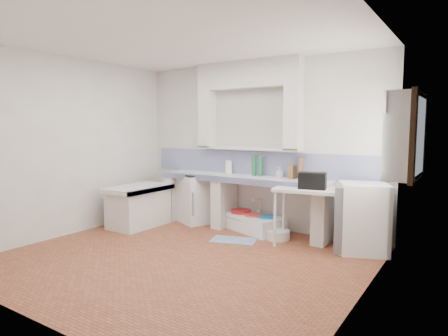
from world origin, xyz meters
The scene contains 36 objects.
floor centered at (0.00, 0.00, 0.00)m, with size 4.50×4.50×0.00m, color #954F32.
ceiling centered at (0.00, 0.00, 2.80)m, with size 4.50×4.50×0.00m, color white.
wall_back centered at (0.00, 2.00, 1.40)m, with size 4.50×4.50×0.00m, color white.
wall_front centered at (0.00, -2.00, 1.40)m, with size 4.50×4.50×0.00m, color white.
wall_left centered at (-2.25, 0.00, 1.40)m, with size 4.50×4.50×0.00m, color white.
wall_right centered at (2.25, 0.00, 1.40)m, with size 4.50×4.50×0.00m, color white.
alcove_mass centered at (-0.10, 1.88, 2.58)m, with size 1.90×0.25×0.45m, color white.
window_frame centered at (2.42, 1.20, 1.60)m, with size 0.35×0.86×1.06m, color #3B2412.
lace_valance centered at (2.28, 1.20, 1.98)m, with size 0.01×0.84×0.24m, color white.
counter_slab centered at (-0.10, 1.70, 0.86)m, with size 3.00×0.60×0.08m, color white.
counter_lip centered at (-0.10, 1.42, 0.86)m, with size 3.00×0.04×0.10m, color navy.
counter_pier_left centered at (-1.50, 1.70, 0.41)m, with size 0.20×0.55×0.82m, color white.
counter_pier_mid centered at (-0.45, 1.70, 0.41)m, with size 0.20×0.55×0.82m, color white.
counter_pier_right centered at (1.30, 1.70, 0.41)m, with size 0.20×0.55×0.82m, color white.
peninsula_top centered at (-1.70, 0.90, 0.66)m, with size 0.70×1.10×0.08m, color white.
peninsula_base centered at (-1.70, 0.90, 0.31)m, with size 0.60×1.00×0.62m, color white.
peninsula_lip centered at (-1.37, 0.90, 0.66)m, with size 0.04×1.10×0.10m, color navy.
backsplash centered at (0.00, 1.99, 1.10)m, with size 4.27×0.03×0.40m, color navy.
stove centered at (-1.04, 1.70, 0.43)m, with size 0.60×0.58×0.85m, color white.
sink centered at (0.14, 1.71, 0.12)m, with size 1.00×0.54×0.24m, color white.
side_table centered at (1.21, 1.41, 0.42)m, with size 1.01×0.56×0.04m, color white.
fridge centered at (1.90, 1.58, 0.47)m, with size 0.61×0.61×0.95m, color white.
bucket_red centered at (-0.13, 1.72, 0.16)m, with size 0.34×0.34×0.32m, color #AF191D.
bucket_orange centered at (0.15, 1.64, 0.15)m, with size 0.32×0.32×0.30m, color #C7402B.
bucket_blue centered at (0.37, 1.66, 0.15)m, with size 0.31×0.31×0.29m, color blue.
basin_white centered at (0.67, 1.48, 0.07)m, with size 0.36×0.36×0.14m, color white.
water_bottle_a centered at (0.01, 1.82, 0.15)m, with size 0.08×0.08×0.30m, color silver.
water_bottle_b centered at (0.14, 1.85, 0.16)m, with size 0.09×0.09×0.33m, color silver.
black_bag centered at (1.24, 1.37, 0.96)m, with size 0.37×0.21×0.23m, color black.
green_bottle_a centered at (0.04, 1.85, 1.06)m, with size 0.07×0.07×0.33m, color #25693B.
green_bottle_b centered at (0.16, 1.85, 1.07)m, with size 0.07×0.07×0.34m, color #25693B.
knife_block centered at (0.73, 1.84, 1.01)m, with size 0.11×0.08×0.21m, color brown.
cutting_board centered at (0.88, 1.85, 1.07)m, with size 0.02×0.25×0.34m, color brown.
paper_towel centered at (-0.46, 1.85, 1.01)m, with size 0.11×0.11×0.23m, color white.
soap_bottle centered at (0.51, 1.85, 0.99)m, with size 0.08×0.08×0.17m, color white.
rug centered at (0.14, 1.05, 0.01)m, with size 0.67×0.38×0.01m, color #314583.
Camera 1 is at (3.16, -3.82, 1.69)m, focal length 31.17 mm.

